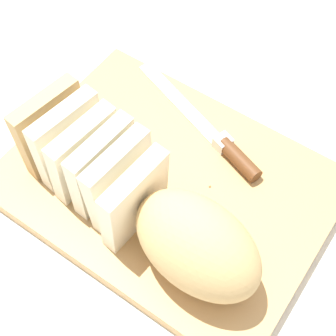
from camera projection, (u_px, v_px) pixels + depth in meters
name	position (u px, v px, depth m)	size (l,w,h in m)	color
ground_plane	(168.00, 190.00, 0.66)	(3.00, 3.00, 0.00)	silver
cutting_board	(168.00, 185.00, 0.65)	(0.40, 0.30, 0.02)	tan
bread_loaf	(149.00, 206.00, 0.56)	(0.33, 0.12, 0.11)	tan
bread_knife	(222.00, 143.00, 0.67)	(0.24, 0.09, 0.02)	silver
crumb_near_knife	(210.00, 186.00, 0.64)	(0.00, 0.00, 0.00)	tan
crumb_near_loaf	(153.00, 193.00, 0.63)	(0.01, 0.01, 0.01)	tan
crumb_stray_left	(160.00, 200.00, 0.63)	(0.00, 0.00, 0.00)	tan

